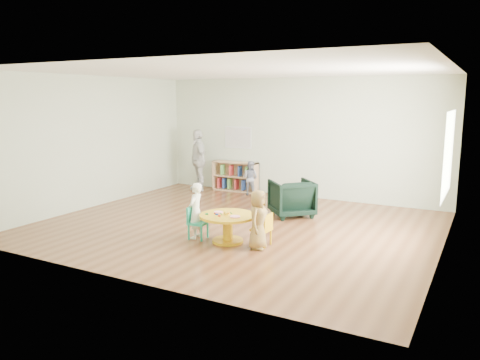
% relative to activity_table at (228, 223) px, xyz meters
% --- Properties ---
extents(room, '(7.10, 7.00, 2.80)m').
position_rel_activity_table_xyz_m(room, '(-0.33, 0.95, 1.57)').
color(room, brown).
rests_on(room, ground).
extents(activity_table, '(0.92, 0.92, 0.50)m').
position_rel_activity_table_xyz_m(activity_table, '(0.00, 0.00, 0.00)').
color(activity_table, gold).
rests_on(activity_table, ground).
extents(kid_chair_left, '(0.33, 0.33, 0.55)m').
position_rel_activity_table_xyz_m(kid_chair_left, '(-0.57, -0.08, -0.02)').
color(kid_chair_left, '#1B9873').
rests_on(kid_chair_left, ground).
extents(kid_chair_right, '(0.29, 0.29, 0.53)m').
position_rel_activity_table_xyz_m(kid_chair_right, '(0.60, 0.10, -0.04)').
color(kid_chair_right, gold).
rests_on(kid_chair_right, ground).
extents(bookshelf, '(1.20, 0.30, 0.75)m').
position_rel_activity_table_xyz_m(bookshelf, '(-1.96, 3.81, 0.05)').
color(bookshelf, tan).
rests_on(bookshelf, ground).
extents(alphabet_poster, '(0.74, 0.01, 0.54)m').
position_rel_activity_table_xyz_m(alphabet_poster, '(-1.95, 3.93, 1.03)').
color(alphabet_poster, white).
rests_on(alphabet_poster, ground).
extents(armchair, '(1.12, 1.12, 0.73)m').
position_rel_activity_table_xyz_m(armchair, '(0.27, 2.10, 0.05)').
color(armchair, black).
rests_on(armchair, ground).
extents(child_left, '(0.26, 0.37, 0.94)m').
position_rel_activity_table_xyz_m(child_left, '(-0.59, -0.06, 0.15)').
color(child_left, white).
rests_on(child_left, ground).
extents(child_right, '(0.35, 0.49, 0.93)m').
position_rel_activity_table_xyz_m(child_right, '(0.59, -0.07, 0.15)').
color(child_right, yellow).
rests_on(child_right, ground).
extents(toddler, '(0.42, 0.34, 0.83)m').
position_rel_activity_table_xyz_m(toddler, '(-1.39, 3.53, 0.10)').
color(toddler, '#1A2443').
rests_on(toddler, ground).
extents(adult_caretaker, '(0.95, 0.87, 1.56)m').
position_rel_activity_table_xyz_m(adult_caretaker, '(-2.82, 3.41, 0.46)').
color(adult_caretaker, silver).
rests_on(adult_caretaker, ground).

